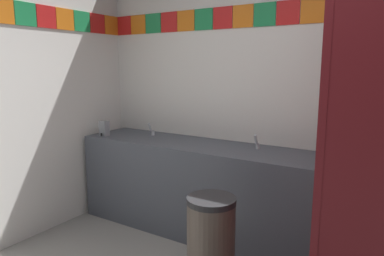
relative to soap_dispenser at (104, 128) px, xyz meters
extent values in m
cube|color=white|center=(1.76, 0.53, 0.46)|extent=(3.96, 0.08, 2.82)
cube|color=red|center=(-0.12, 0.48, 1.10)|extent=(0.20, 0.01, 0.20)
cube|color=orange|center=(0.09, 0.48, 1.10)|extent=(0.20, 0.01, 0.20)
cube|color=#1E8C4C|center=(0.30, 0.48, 1.10)|extent=(0.20, 0.01, 0.20)
cube|color=red|center=(0.51, 0.48, 1.10)|extent=(0.20, 0.01, 0.20)
cube|color=orange|center=(0.71, 0.48, 1.10)|extent=(0.20, 0.01, 0.20)
cube|color=#1E8C4C|center=(0.92, 0.48, 1.10)|extent=(0.20, 0.01, 0.20)
cube|color=red|center=(1.13, 0.48, 1.10)|extent=(0.20, 0.01, 0.20)
cube|color=orange|center=(1.34, 0.48, 1.10)|extent=(0.20, 0.01, 0.20)
cube|color=#1E8C4C|center=(1.55, 0.48, 1.10)|extent=(0.20, 0.01, 0.20)
cube|color=red|center=(1.76, 0.48, 1.10)|extent=(0.20, 0.01, 0.20)
cube|color=orange|center=(1.96, 0.48, 1.10)|extent=(0.20, 0.01, 0.20)
cube|color=#1E8C4C|center=(2.17, 0.48, 1.10)|extent=(0.20, 0.01, 0.20)
cube|color=red|center=(2.38, 0.48, 1.10)|extent=(0.20, 0.01, 0.20)
cube|color=orange|center=(-0.22, -0.87, 1.10)|extent=(0.01, 0.20, 0.20)
cube|color=#1E8C4C|center=(-0.22, -0.66, 1.10)|extent=(0.01, 0.20, 0.20)
cube|color=red|center=(-0.22, -0.45, 1.10)|extent=(0.01, 0.20, 0.20)
cube|color=orange|center=(-0.22, -0.24, 1.10)|extent=(0.01, 0.20, 0.20)
cube|color=#1E8C4C|center=(-0.22, -0.03, 1.10)|extent=(0.01, 0.20, 0.20)
cube|color=red|center=(-0.22, 0.18, 1.10)|extent=(0.01, 0.20, 0.20)
cube|color=orange|center=(-0.22, 0.39, 1.10)|extent=(0.01, 0.20, 0.20)
cube|color=#4C515B|center=(1.01, 0.19, -0.52)|extent=(2.36, 0.61, 0.87)
cube|color=#4C515B|center=(1.01, 0.48, -0.12)|extent=(2.36, 0.03, 0.08)
cylinder|color=white|center=(0.42, 0.16, -0.13)|extent=(0.34, 0.34, 0.10)
cylinder|color=white|center=(1.60, 0.16, -0.13)|extent=(0.34, 0.34, 0.10)
cylinder|color=silver|center=(0.42, 0.30, -0.05)|extent=(0.04, 0.04, 0.05)
cylinder|color=silver|center=(0.42, 0.25, 0.02)|extent=(0.02, 0.06, 0.09)
cylinder|color=silver|center=(1.60, 0.30, -0.05)|extent=(0.04, 0.04, 0.05)
cylinder|color=silver|center=(1.60, 0.25, 0.02)|extent=(0.02, 0.06, 0.09)
cube|color=gray|center=(0.00, 0.00, 0.00)|extent=(0.09, 0.07, 0.16)
cylinder|color=black|center=(0.00, -0.04, -0.06)|extent=(0.02, 0.02, 0.03)
cube|color=maroon|center=(2.40, -0.27, 0.15)|extent=(0.04, 1.52, 2.20)
cylinder|color=silver|center=(2.42, -1.01, 0.26)|extent=(0.02, 0.02, 0.10)
cylinder|color=brown|center=(1.65, -0.65, -0.60)|extent=(0.33, 0.33, 0.69)
cylinder|color=#262628|center=(1.65, -0.65, -0.24)|extent=(0.33, 0.33, 0.04)
camera|label=1|loc=(2.73, -2.61, 0.65)|focal=33.08mm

